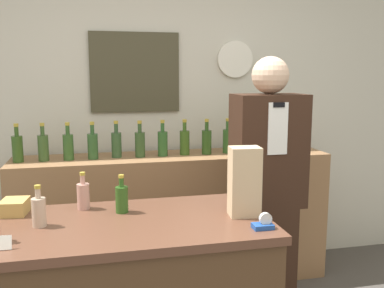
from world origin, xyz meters
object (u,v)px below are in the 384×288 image
object	(u,v)px
shopkeeper	(267,196)
tape_dispenser	(264,224)
paper_bag	(244,182)
potted_plant	(273,130)

from	to	relation	value
shopkeeper	tape_dispenser	distance (m)	0.82
shopkeeper	tape_dispenser	bearing A→B (deg)	-113.75
shopkeeper	paper_bag	distance (m)	0.70
shopkeeper	potted_plant	bearing A→B (deg)	64.35
shopkeeper	paper_bag	xyz separation A→B (m)	(-0.35, -0.56, 0.25)
shopkeeper	potted_plant	size ratio (longest dim) A/B	5.29
shopkeeper	tape_dispenser	size ratio (longest dim) A/B	19.19
paper_bag	tape_dispenser	size ratio (longest dim) A/B	3.73
tape_dispenser	potted_plant	bearing A→B (deg)	65.31
potted_plant	tape_dispenser	size ratio (longest dim) A/B	3.63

